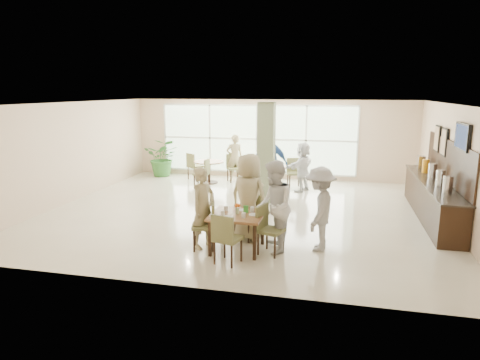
% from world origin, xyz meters
% --- Properties ---
extents(ground, '(10.00, 10.00, 0.00)m').
position_xyz_m(ground, '(0.00, 0.00, 0.00)').
color(ground, beige).
rests_on(ground, ground).
extents(room_shell, '(10.00, 10.00, 10.00)m').
position_xyz_m(room_shell, '(0.00, 0.00, 1.70)').
color(room_shell, white).
rests_on(room_shell, ground).
extents(window_bank, '(7.00, 0.04, 7.00)m').
position_xyz_m(window_bank, '(-0.50, 4.46, 1.40)').
color(window_bank, silver).
rests_on(window_bank, ground).
extents(column, '(0.45, 0.45, 2.80)m').
position_xyz_m(column, '(0.40, 1.20, 1.40)').
color(column, '#637350').
rests_on(column, ground).
extents(main_table, '(1.03, 1.03, 0.75)m').
position_xyz_m(main_table, '(0.50, -2.72, 0.67)').
color(main_table, brown).
rests_on(main_table, ground).
extents(round_table_left, '(1.03, 1.03, 0.75)m').
position_xyz_m(round_table_left, '(-1.92, 3.20, 0.56)').
color(round_table_left, brown).
rests_on(round_table_left, ground).
extents(round_table_right, '(1.00, 1.00, 0.75)m').
position_xyz_m(round_table_right, '(0.34, 2.77, 0.55)').
color(round_table_right, brown).
rests_on(round_table_right, ground).
extents(chairs_main_table, '(1.92, 1.94, 0.95)m').
position_xyz_m(chairs_main_table, '(0.51, -2.75, 0.47)').
color(chairs_main_table, olive).
rests_on(chairs_main_table, ground).
extents(chairs_table_left, '(2.06, 1.79, 0.95)m').
position_xyz_m(chairs_table_left, '(-1.86, 3.19, 0.47)').
color(chairs_table_left, olive).
rests_on(chairs_table_left, ground).
extents(chairs_table_right, '(1.96, 1.83, 0.95)m').
position_xyz_m(chairs_table_right, '(0.36, 2.73, 0.47)').
color(chairs_table_right, olive).
rests_on(chairs_table_right, ground).
extents(tabletop_clutter, '(0.74, 0.73, 0.21)m').
position_xyz_m(tabletop_clutter, '(0.53, -2.72, 0.81)').
color(tabletop_clutter, white).
rests_on(tabletop_clutter, main_table).
extents(buffet_counter, '(0.64, 4.70, 1.95)m').
position_xyz_m(buffet_counter, '(4.70, 0.51, 0.55)').
color(buffet_counter, black).
rests_on(buffet_counter, ground).
extents(wall_tv, '(0.06, 1.00, 0.58)m').
position_xyz_m(wall_tv, '(4.94, -0.60, 2.15)').
color(wall_tv, black).
rests_on(wall_tv, ground).
extents(framed_art_a, '(0.05, 0.55, 0.70)m').
position_xyz_m(framed_art_a, '(4.95, 1.00, 1.85)').
color(framed_art_a, black).
rests_on(framed_art_a, ground).
extents(framed_art_b, '(0.05, 0.55, 0.70)m').
position_xyz_m(framed_art_b, '(4.95, 1.80, 1.85)').
color(framed_art_b, black).
rests_on(framed_art_b, ground).
extents(potted_plant, '(1.35, 1.35, 1.38)m').
position_xyz_m(potted_plant, '(-3.91, 3.96, 0.69)').
color(potted_plant, '#306B2B').
rests_on(potted_plant, ground).
extents(teen_left, '(0.60, 0.70, 1.64)m').
position_xyz_m(teen_left, '(-0.20, -2.70, 0.82)').
color(teen_left, tan).
rests_on(teen_left, ground).
extents(teen_far, '(1.02, 0.79, 1.85)m').
position_xyz_m(teen_far, '(0.58, -2.02, 0.92)').
color(teen_far, tan).
rests_on(teen_far, ground).
extents(teen_right, '(0.87, 1.02, 1.81)m').
position_xyz_m(teen_right, '(1.20, -2.62, 0.91)').
color(teen_right, white).
rests_on(teen_right, ground).
extents(teen_standing, '(0.75, 1.15, 1.68)m').
position_xyz_m(teen_standing, '(2.07, -2.32, 0.84)').
color(teen_standing, '#B0B1B3').
rests_on(teen_standing, ground).
extents(adult_a, '(1.22, 0.84, 1.92)m').
position_xyz_m(adult_a, '(0.38, 1.97, 0.96)').
color(adult_a, '#3863AA').
rests_on(adult_a, ground).
extents(adult_b, '(1.13, 1.56, 1.55)m').
position_xyz_m(adult_b, '(1.30, 2.69, 0.77)').
color(adult_b, white).
rests_on(adult_b, ground).
extents(adult_standing, '(0.70, 0.60, 1.63)m').
position_xyz_m(adult_standing, '(-1.13, 3.71, 0.82)').
color(adult_standing, tan).
rests_on(adult_standing, ground).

